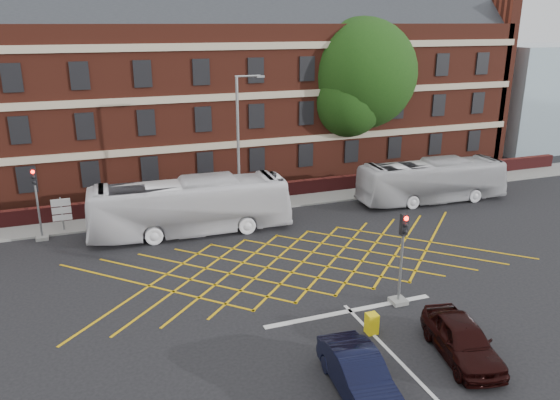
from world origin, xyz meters
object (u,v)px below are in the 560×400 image
object	(u,v)px
car_navy	(359,374)
car_maroon	(462,339)
traffic_light_far	(39,211)
direction_signs	(62,211)
traffic_light_near	(401,267)
utility_cabinet	(372,324)
bus_left	(190,206)
bus_right	(432,181)
deciduous_tree	(361,82)
street_lamp	(240,171)

from	to	relation	value
car_navy	car_maroon	bearing A→B (deg)	10.94
traffic_light_far	car_navy	bearing A→B (deg)	-60.13
traffic_light_far	direction_signs	world-z (taller)	traffic_light_far
car_navy	traffic_light_far	xyz separation A→B (m)	(-10.78, 18.77, 1.04)
direction_signs	traffic_light_near	bearing A→B (deg)	-45.60
car_navy	direction_signs	size ratio (longest dim) A/B	2.01
utility_cabinet	direction_signs	bearing A→B (deg)	126.01
bus_left	car_maroon	size ratio (longest dim) A/B	2.69
bus_left	car_navy	xyz separation A→B (m)	(2.36, -16.82, -0.94)
bus_right	traffic_light_far	size ratio (longest dim) A/B	2.51
car_navy	deciduous_tree	world-z (taller)	deciduous_tree
deciduous_tree	street_lamp	size ratio (longest dim) A/B	1.39
street_lamp	direction_signs	distance (m)	10.98
car_navy	traffic_light_near	size ratio (longest dim) A/B	1.03
street_lamp	direction_signs	xyz separation A→B (m)	(-10.77, 1.21, -1.75)
direction_signs	utility_cabinet	world-z (taller)	direction_signs
deciduous_tree	car_maroon	bearing A→B (deg)	-109.35
car_maroon	utility_cabinet	distance (m)	3.55
street_lamp	utility_cabinet	size ratio (longest dim) A/B	10.43
car_navy	traffic_light_far	distance (m)	21.67
bus_left	street_lamp	bearing A→B (deg)	-64.46
car_navy	utility_cabinet	distance (m)	3.92
car_navy	utility_cabinet	size ratio (longest dim) A/B	5.09
traffic_light_near	utility_cabinet	xyz separation A→B (m)	(-2.38, -1.79, -1.33)
bus_right	bus_left	bearing A→B (deg)	94.17
car_navy	utility_cabinet	bearing A→B (deg)	58.63
traffic_light_far	bus_right	bearing A→B (deg)	-4.02
bus_left	car_maroon	world-z (taller)	bus_left
bus_left	deciduous_tree	distance (m)	19.00
traffic_light_far	utility_cabinet	xyz separation A→B (m)	(13.07, -15.61, -1.33)
car_navy	street_lamp	world-z (taller)	street_lamp
bus_left	utility_cabinet	bearing A→B (deg)	-158.46
car_navy	utility_cabinet	xyz separation A→B (m)	(2.29, 3.16, -0.29)
traffic_light_far	street_lamp	world-z (taller)	street_lamp
deciduous_tree	traffic_light_near	bearing A→B (deg)	-113.03
direction_signs	bus_left	bearing A→B (deg)	-20.43
bus_right	direction_signs	xyz separation A→B (m)	(-24.37, 2.55, -0.12)
car_navy	direction_signs	bearing A→B (deg)	120.75
traffic_light_far	direction_signs	distance (m)	1.45
traffic_light_far	direction_signs	bearing A→B (deg)	32.22
bus_right	car_navy	xyz separation A→B (m)	(-14.78, -16.97, -0.77)
bus_left	direction_signs	distance (m)	7.72
traffic_light_near	street_lamp	distance (m)	13.88
bus_left	bus_right	distance (m)	17.14
traffic_light_far	street_lamp	bearing A→B (deg)	-2.21
deciduous_tree	direction_signs	xyz separation A→B (m)	(-23.03, -6.04, -6.21)
car_navy	traffic_light_near	distance (m)	6.88
traffic_light_near	direction_signs	distance (m)	20.40
car_maroon	traffic_light_near	world-z (taller)	traffic_light_near
bus_right	traffic_light_near	world-z (taller)	traffic_light_near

